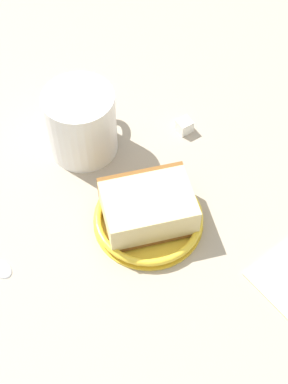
{
  "coord_description": "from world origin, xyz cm",
  "views": [
    {
      "loc": [
        3.04,
        36.93,
        57.69
      ],
      "look_at": [
        -4.92,
        -0.81,
        3.0
      ],
      "focal_mm": 50.71,
      "sensor_mm": 36.0,
      "label": 1
    }
  ],
  "objects_px": {
    "tea_mug": "(81,122)",
    "sugar_cube": "(184,126)",
    "small_plate": "(148,218)",
    "cake_slice": "(148,207)"
  },
  "relations": [
    {
      "from": "tea_mug",
      "to": "sugar_cube",
      "type": "height_order",
      "value": "tea_mug"
    },
    {
      "from": "cake_slice",
      "to": "tea_mug",
      "type": "xyz_separation_m",
      "value": [
        0.06,
        -0.14,
        0.02
      ]
    },
    {
      "from": "sugar_cube",
      "to": "cake_slice",
      "type": "bearing_deg",
      "value": 59.06
    },
    {
      "from": "small_plate",
      "to": "tea_mug",
      "type": "xyz_separation_m",
      "value": [
        0.06,
        -0.14,
        0.04
      ]
    },
    {
      "from": "small_plate",
      "to": "cake_slice",
      "type": "xyz_separation_m",
      "value": [
        0.0,
        -0.0,
        0.02
      ]
    },
    {
      "from": "cake_slice",
      "to": "tea_mug",
      "type": "height_order",
      "value": "tea_mug"
    },
    {
      "from": "tea_mug",
      "to": "sugar_cube",
      "type": "xyz_separation_m",
      "value": [
        -0.14,
        0.0,
        -0.04
      ]
    },
    {
      "from": "cake_slice",
      "to": "sugar_cube",
      "type": "distance_m",
      "value": 0.16
    },
    {
      "from": "small_plate",
      "to": "tea_mug",
      "type": "relative_size",
      "value": 1.23
    },
    {
      "from": "tea_mug",
      "to": "sugar_cube",
      "type": "bearing_deg",
      "value": 179.72
    }
  ]
}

